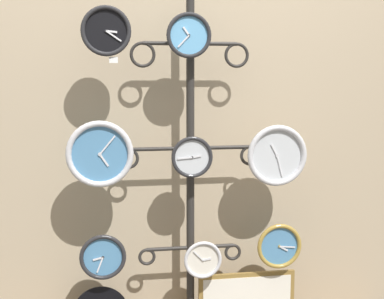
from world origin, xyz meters
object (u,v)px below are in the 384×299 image
clock_bottom_left (103,257)px  clock_middle_right (277,155)px  clock_middle_center (192,157)px  clock_bottom_center (203,259)px  clock_middle_left (100,154)px  clock_top_left (106,31)px  display_stand (190,207)px  clock_bottom_right (279,246)px  clock_top_center (189,35)px

clock_bottom_left → clock_middle_right: bearing=0.2°
clock_middle_center → clock_bottom_center: clock_middle_center is taller
clock_middle_left → clock_bottom_left: 0.51m
clock_bottom_left → clock_bottom_center: bearing=-1.8°
clock_middle_center → clock_middle_right: bearing=1.6°
clock_top_left → clock_middle_center: clock_top_left is taller
display_stand → clock_middle_left: display_stand is taller
clock_middle_left → clock_bottom_right: (0.91, 0.03, -0.51)m
display_stand → clock_bottom_center: 0.27m
display_stand → clock_top_left: bearing=-165.8°
clock_middle_center → clock_bottom_left: clock_middle_center is taller
clock_top_center → clock_bottom_right: 1.17m
clock_top_left → clock_middle_center: (0.40, 0.00, -0.60)m
display_stand → clock_bottom_left: 0.50m
clock_bottom_left → clock_middle_center: bearing=-1.1°
clock_middle_center → clock_bottom_center: bearing=-7.4°
clock_top_center → clock_bottom_left: clock_top_center is taller
clock_bottom_right → clock_bottom_left: bearing=-179.1°
clock_top_left → clock_bottom_center: size_ratio=1.21×
display_stand → clock_middle_center: size_ratio=8.93×
clock_bottom_center → clock_top_center: bearing=164.4°
clock_middle_left → clock_bottom_right: size_ratio=1.34×
clock_middle_center → clock_bottom_center: (0.05, -0.01, -0.52)m
clock_bottom_center → clock_middle_center: bearing=172.6°
clock_bottom_center → clock_bottom_left: bearing=178.2°
clock_middle_right → clock_bottom_right: size_ratio=1.31×
display_stand → clock_bottom_right: (0.45, -0.08, -0.20)m
clock_middle_left → clock_middle_right: bearing=0.9°
clock_top_center → clock_middle_left: bearing=-178.2°
clock_bottom_left → clock_bottom_right: (0.90, 0.01, 0.00)m
clock_top_center → clock_bottom_left: (-0.43, -0.00, -1.07)m
clock_middle_right → clock_bottom_right: clock_middle_right is taller
clock_bottom_right → clock_top_left: bearing=-178.3°
clock_middle_right → clock_bottom_center: size_ratio=1.61×
clock_middle_center → clock_middle_right: clock_middle_right is taller
clock_top_center → clock_bottom_center: size_ratio=1.13×
clock_bottom_left → clock_top_left: bearing=-14.7°
clock_middle_right → clock_bottom_left: clock_middle_right is taller
display_stand → clock_bottom_left: bearing=-168.2°
display_stand → clock_middle_left: (-0.45, -0.10, 0.30)m
clock_middle_right → clock_top_center: bearing=-179.9°
clock_top_center → clock_top_left: bearing=-178.1°
clock_middle_left → clock_bottom_center: bearing=-0.6°
clock_middle_left → display_stand: bearing=13.0°
clock_middle_left → clock_bottom_right: 1.04m
clock_bottom_center → clock_bottom_right: 0.41m
clock_top_center → display_stand: bearing=76.2°
display_stand → clock_middle_right: (0.43, -0.09, 0.27)m
clock_bottom_left → clock_top_center: bearing=0.4°
clock_middle_center → display_stand: bearing=84.9°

